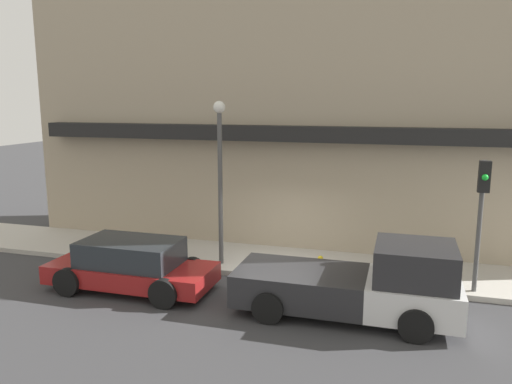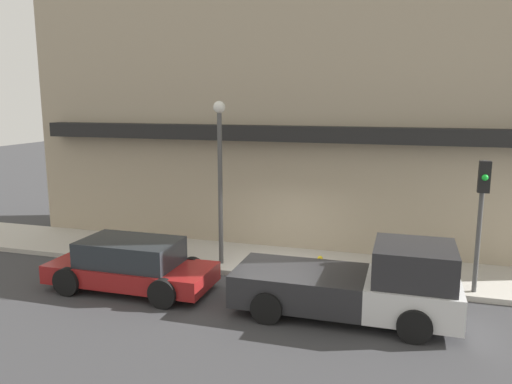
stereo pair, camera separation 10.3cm
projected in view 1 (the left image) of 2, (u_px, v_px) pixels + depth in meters
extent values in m
plane|color=#38383A|center=(272.00, 280.00, 14.40)|extent=(80.00, 80.00, 0.00)
cube|color=#B7B2A8|center=(283.00, 263.00, 15.73)|extent=(36.00, 2.85, 0.16)
cube|color=tan|center=(304.00, 85.00, 17.47)|extent=(19.80, 3.00, 11.30)
cube|color=black|center=(293.00, 134.00, 16.06)|extent=(18.22, 0.60, 0.50)
cube|color=silver|center=(413.00, 297.00, 11.56)|extent=(2.12, 1.97, 0.79)
cube|color=#262628|center=(415.00, 263.00, 11.41)|extent=(1.80, 1.82, 0.85)
cube|color=#262628|center=(301.00, 285.00, 12.30)|extent=(3.18, 1.97, 0.79)
cylinder|color=black|center=(414.00, 292.00, 12.53)|extent=(0.76, 0.22, 0.76)
cylinder|color=black|center=(416.00, 326.00, 10.67)|extent=(0.76, 0.22, 0.76)
cylinder|color=black|center=(287.00, 279.00, 13.44)|extent=(0.76, 0.22, 0.76)
cylinder|color=black|center=(268.00, 308.00, 11.58)|extent=(0.76, 0.22, 0.76)
cube|color=maroon|center=(132.00, 273.00, 13.64)|extent=(4.55, 1.79, 0.50)
cube|color=#23282D|center=(131.00, 252.00, 13.54)|extent=(2.64, 1.61, 0.67)
cylinder|color=black|center=(192.00, 271.00, 14.12)|extent=(0.76, 0.22, 0.76)
cylinder|color=black|center=(163.00, 294.00, 12.42)|extent=(0.76, 0.22, 0.76)
cylinder|color=black|center=(105.00, 261.00, 14.90)|extent=(0.76, 0.22, 0.76)
cylinder|color=black|center=(67.00, 282.00, 13.21)|extent=(0.76, 0.22, 0.76)
cylinder|color=yellow|center=(320.00, 268.00, 14.38)|extent=(0.16, 0.16, 0.43)
sphere|color=yellow|center=(320.00, 258.00, 14.33)|extent=(0.15, 0.15, 0.15)
cylinder|color=#4C4C4C|center=(220.00, 190.00, 15.03)|extent=(0.14, 0.14, 4.59)
sphere|color=silver|center=(219.00, 107.00, 14.57)|extent=(0.36, 0.36, 0.36)
cylinder|color=#4C4C4C|center=(479.00, 227.00, 12.88)|extent=(0.12, 0.12, 3.49)
cube|color=black|center=(484.00, 177.00, 12.48)|extent=(0.28, 0.20, 0.80)
sphere|color=green|center=(485.00, 177.00, 12.37)|extent=(0.16, 0.16, 0.16)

